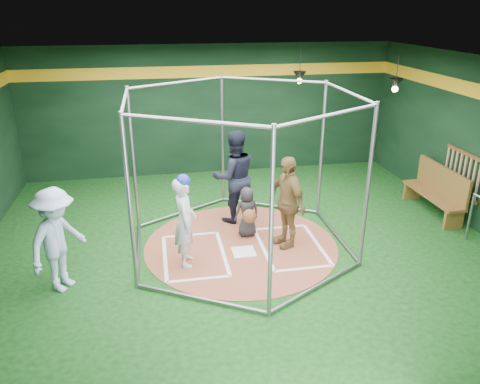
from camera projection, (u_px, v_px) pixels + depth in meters
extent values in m
cube|color=#0C350D|center=(241.00, 246.00, 9.27)|extent=(10.00, 9.00, 0.02)
cube|color=black|center=(241.00, 64.00, 7.96)|extent=(10.00, 9.00, 0.02)
cube|color=black|center=(210.00, 111.00, 12.72)|extent=(10.00, 0.10, 3.50)
cube|color=black|center=(327.00, 304.00, 4.51)|extent=(10.00, 0.10, 3.50)
cube|color=gold|center=(210.00, 71.00, 12.30)|extent=(10.00, 0.01, 0.30)
cylinder|color=#964F36|center=(241.00, 245.00, 9.26)|extent=(3.80, 3.80, 0.01)
cube|color=white|center=(244.00, 252.00, 8.98)|extent=(0.43, 0.43, 0.01)
cube|color=white|center=(190.00, 235.00, 9.64)|extent=(1.10, 0.07, 0.01)
cube|color=white|center=(199.00, 279.00, 8.09)|extent=(1.10, 0.07, 0.01)
cube|color=white|center=(165.00, 258.00, 8.77)|extent=(0.07, 1.70, 0.01)
cube|color=white|center=(223.00, 252.00, 8.96)|extent=(0.07, 1.70, 0.01)
cube|color=white|center=(279.00, 227.00, 9.97)|extent=(1.10, 0.07, 0.01)
cube|color=white|center=(304.00, 268.00, 8.42)|extent=(1.10, 0.07, 0.01)
cube|color=white|center=(263.00, 249.00, 9.10)|extent=(0.07, 1.70, 0.01)
cube|color=white|center=(317.00, 244.00, 9.29)|extent=(0.07, 1.70, 0.01)
cylinder|color=gray|center=(322.00, 151.00, 10.09)|extent=(0.07, 0.07, 3.00)
cylinder|color=gray|center=(223.00, 141.00, 10.80)|extent=(0.07, 0.07, 3.00)
cylinder|color=gray|center=(133.00, 161.00, 9.41)|extent=(0.07, 0.07, 3.00)
cylinder|color=gray|center=(130.00, 206.00, 7.32)|extent=(0.07, 0.07, 3.00)
cylinder|color=gray|center=(271.00, 228.00, 6.61)|extent=(0.07, 0.07, 3.00)
cylinder|color=gray|center=(368.00, 189.00, 8.00)|extent=(0.07, 0.07, 3.00)
cylinder|color=gray|center=(272.00, 80.00, 9.91)|extent=(2.02, 1.20, 0.06)
cylinder|color=gray|center=(269.00, 205.00, 10.99)|extent=(2.02, 1.20, 0.06)
cylinder|color=gray|center=(178.00, 83.00, 9.57)|extent=(2.02, 1.20, 0.06)
cylinder|color=gray|center=(184.00, 212.00, 10.65)|extent=(2.02, 1.20, 0.06)
cylinder|color=gray|center=(124.00, 100.00, 7.83)|extent=(0.06, 2.30, 0.06)
cylinder|color=gray|center=(138.00, 252.00, 8.91)|extent=(0.06, 2.30, 0.06)
cylinder|color=gray|center=(193.00, 121.00, 6.42)|extent=(2.02, 1.20, 0.06)
cylinder|color=gray|center=(200.00, 298.00, 7.50)|extent=(2.02, 1.20, 0.06)
cylinder|color=gray|center=(331.00, 115.00, 6.76)|extent=(2.02, 1.20, 0.06)
cylinder|color=gray|center=(318.00, 286.00, 7.84)|extent=(2.02, 1.20, 0.06)
cylinder|color=gray|center=(348.00, 92.00, 8.50)|extent=(0.06, 2.30, 0.06)
cylinder|color=gray|center=(336.00, 235.00, 9.59)|extent=(0.06, 2.30, 0.06)
cube|color=brown|center=(466.00, 153.00, 9.91)|extent=(0.05, 1.25, 0.08)
cube|color=brown|center=(459.00, 193.00, 10.25)|extent=(0.05, 1.25, 0.08)
cylinder|color=tan|center=(478.00, 182.00, 9.57)|extent=(0.06, 0.06, 0.85)
cylinder|color=tan|center=(473.00, 180.00, 9.72)|extent=(0.06, 0.06, 0.85)
cylinder|color=tan|center=(468.00, 177.00, 9.86)|extent=(0.06, 0.06, 0.85)
cylinder|color=tan|center=(464.00, 175.00, 10.00)|extent=(0.06, 0.06, 0.85)
cylinder|color=tan|center=(459.00, 172.00, 10.15)|extent=(0.06, 0.06, 0.85)
cylinder|color=tan|center=(455.00, 170.00, 10.29)|extent=(0.06, 0.06, 0.85)
cylinder|color=tan|center=(451.00, 168.00, 10.43)|extent=(0.06, 0.06, 0.85)
cylinder|color=tan|center=(446.00, 165.00, 10.58)|extent=(0.06, 0.06, 0.85)
cone|color=black|center=(300.00, 76.00, 11.90)|extent=(0.34, 0.34, 0.22)
sphere|color=#FFD899|center=(299.00, 81.00, 11.95)|extent=(0.14, 0.14, 0.14)
cylinder|color=black|center=(300.00, 62.00, 11.77)|extent=(0.02, 0.02, 0.70)
cone|color=black|center=(396.00, 83.00, 10.75)|extent=(0.34, 0.34, 0.22)
sphere|color=#FFD899|center=(395.00, 89.00, 10.79)|extent=(0.14, 0.14, 0.14)
cylinder|color=black|center=(398.00, 68.00, 10.62)|extent=(0.02, 0.02, 0.70)
imported|color=silver|center=(185.00, 222.00, 8.30)|extent=(0.44, 0.63, 1.66)
sphere|color=navy|center=(183.00, 181.00, 8.02)|extent=(0.26, 0.26, 0.26)
imported|color=#A38146|center=(287.00, 202.00, 8.96)|extent=(0.75, 1.15, 1.82)
imported|color=black|center=(247.00, 212.00, 9.47)|extent=(0.56, 0.42, 1.04)
sphere|color=brown|center=(249.00, 216.00, 9.23)|extent=(0.28, 0.28, 0.28)
imported|color=black|center=(234.00, 177.00, 9.97)|extent=(1.09, 0.91, 2.02)
imported|color=#AFC8E8|center=(57.00, 240.00, 7.56)|extent=(1.18, 1.33, 1.79)
cube|color=brown|center=(433.00, 195.00, 10.54)|extent=(0.44, 1.89, 0.06)
cube|color=brown|center=(442.00, 180.00, 10.45)|extent=(0.06, 1.89, 0.63)
cube|color=brown|center=(453.00, 220.00, 9.86)|extent=(0.42, 0.08, 0.42)
cube|color=brown|center=(412.00, 191.00, 11.40)|extent=(0.42, 0.08, 0.42)
cylinder|color=gray|center=(470.00, 216.00, 9.32)|extent=(0.05, 0.05, 1.01)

